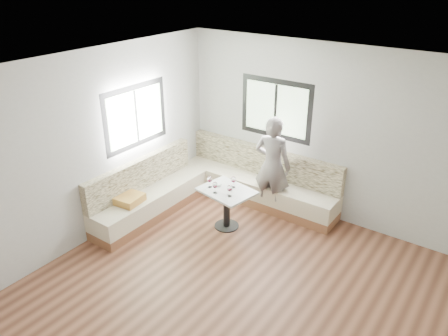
{
  "coord_description": "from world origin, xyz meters",
  "views": [
    {
      "loc": [
        2.39,
        -3.56,
        3.84
      ],
      "look_at": [
        -1.13,
        1.36,
        0.96
      ],
      "focal_mm": 35.0,
      "sensor_mm": 36.0,
      "label": 1
    }
  ],
  "objects": [
    {
      "name": "room",
      "position": [
        -0.08,
        0.08,
        1.41
      ],
      "size": [
        5.01,
        5.01,
        2.81
      ],
      "color": "brown",
      "rests_on": "ground"
    },
    {
      "name": "banquette",
      "position": [
        -1.59,
        1.62,
        0.33
      ],
      "size": [
        2.9,
        2.8,
        0.95
      ],
      "color": "brown",
      "rests_on": "ground"
    },
    {
      "name": "table",
      "position": [
        -1.01,
        1.26,
        0.49
      ],
      "size": [
        0.89,
        0.75,
        0.66
      ],
      "rotation": [
        0.0,
        0.0,
        -0.18
      ],
      "color": "black",
      "rests_on": "ground"
    },
    {
      "name": "person",
      "position": [
        -0.68,
        2.07,
        0.84
      ],
      "size": [
        0.65,
        0.47,
        1.68
      ],
      "primitive_type": "imported",
      "rotation": [
        0.0,
        0.0,
        3.25
      ],
      "color": "slate",
      "rests_on": "ground"
    },
    {
      "name": "olive_ramekin",
      "position": [
        -1.2,
        1.3,
        0.68
      ],
      "size": [
        0.1,
        0.1,
        0.04
      ],
      "color": "white",
      "rests_on": "table"
    },
    {
      "name": "wine_glass_a",
      "position": [
        -1.27,
        1.18,
        0.78
      ],
      "size": [
        0.08,
        0.08,
        0.19
      ],
      "color": "white",
      "rests_on": "table"
    },
    {
      "name": "wine_glass_b",
      "position": [
        -1.1,
        1.08,
        0.78
      ],
      "size": [
        0.08,
        0.08,
        0.19
      ],
      "color": "white",
      "rests_on": "table"
    },
    {
      "name": "wine_glass_c",
      "position": [
        -0.86,
        1.13,
        0.78
      ],
      "size": [
        0.08,
        0.08,
        0.19
      ],
      "color": "white",
      "rests_on": "table"
    },
    {
      "name": "wine_glass_d",
      "position": [
        -0.97,
        1.39,
        0.78
      ],
      "size": [
        0.08,
        0.08,
        0.19
      ],
      "color": "white",
      "rests_on": "table"
    }
  ]
}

